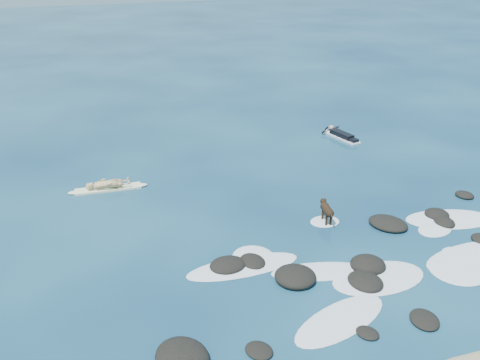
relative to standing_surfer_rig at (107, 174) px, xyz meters
name	(u,v)px	position (x,y,z in m)	size (l,w,h in m)	color
ground	(327,242)	(6.33, -6.92, -0.72)	(160.00, 160.00, 0.00)	#0A2642
reef_rocks	(326,274)	(5.24, -8.74, -0.63)	(14.23, 6.75, 0.47)	black
breaking_foam	(403,261)	(7.96, -8.89, -0.71)	(11.93, 6.81, 0.12)	white
standing_surfer_rig	(107,174)	(0.00, 0.00, 0.00)	(3.21, 0.80, 1.83)	#FCFACA
paddling_surfer_rig	(341,135)	(12.27, 2.06, -0.56)	(1.21, 2.65, 0.46)	white
dog	(327,209)	(6.96, -5.69, -0.19)	(0.48, 1.25, 0.80)	black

